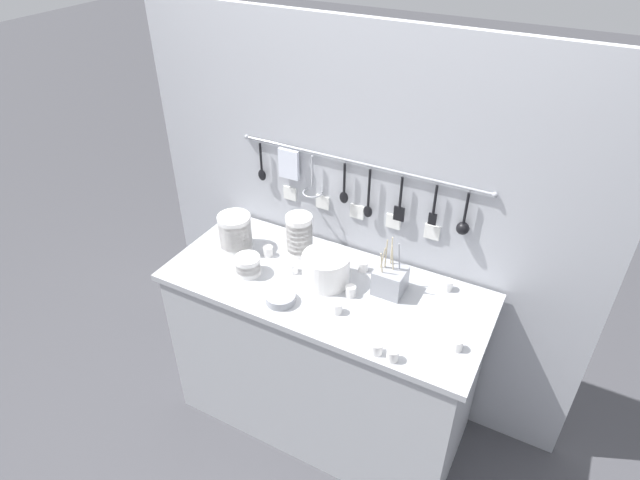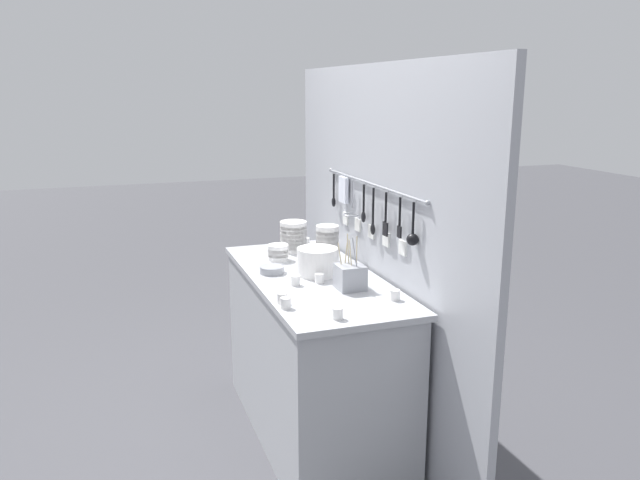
# 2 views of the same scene
# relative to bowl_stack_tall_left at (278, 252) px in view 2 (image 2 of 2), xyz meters

# --- Properties ---
(ground_plane) EXTENTS (20.00, 20.00, 0.00)m
(ground_plane) POSITION_rel_bowl_stack_tall_left_xyz_m (0.35, 0.09, -0.95)
(ground_plane) COLOR #424247
(counter) EXTENTS (1.48, 0.64, 0.91)m
(counter) POSITION_rel_bowl_stack_tall_left_xyz_m (0.35, 0.09, -0.50)
(counter) COLOR #ADAFB5
(counter) RESTS_ON ground
(back_wall) EXTENTS (2.28, 0.11, 1.98)m
(back_wall) POSITION_rel_bowl_stack_tall_left_xyz_m (0.35, 0.44, 0.04)
(back_wall) COLOR #A8AAB2
(back_wall) RESTS_ON ground
(bowl_stack_tall_left) EXTENTS (0.12, 0.12, 0.09)m
(bowl_stack_tall_left) POSITION_rel_bowl_stack_tall_left_xyz_m (0.00, 0.00, 0.00)
(bowl_stack_tall_left) COLOR white
(bowl_stack_tall_left) RESTS_ON counter
(bowl_stack_wide_centre) EXTENTS (0.16, 0.16, 0.18)m
(bowl_stack_wide_centre) POSITION_rel_bowl_stack_tall_left_xyz_m (-0.17, 0.14, 0.05)
(bowl_stack_wide_centre) COLOR white
(bowl_stack_wide_centre) RESTS_ON counter
(bowl_stack_nested_right) EXTENTS (0.13, 0.13, 0.21)m
(bowl_stack_nested_right) POSITION_rel_bowl_stack_tall_left_xyz_m (0.13, 0.25, 0.06)
(bowl_stack_nested_right) COLOR white
(bowl_stack_nested_right) RESTS_ON counter
(plate_stack) EXTENTS (0.21, 0.21, 0.14)m
(plate_stack) POSITION_rel_bowl_stack_tall_left_xyz_m (0.35, 0.12, 0.03)
(plate_stack) COLOR white
(plate_stack) RESTS_ON counter
(steel_mixing_bowl) EXTENTS (0.13, 0.13, 0.04)m
(steel_mixing_bowl) POSITION_rel_bowl_stack_tall_left_xyz_m (0.24, -0.10, -0.03)
(steel_mixing_bowl) COLOR #93969E
(steel_mixing_bowl) RESTS_ON counter
(cutlery_caddy) EXTENTS (0.13, 0.13, 0.27)m
(cutlery_caddy) POSITION_rel_bowl_stack_tall_left_xyz_m (0.62, 0.19, 0.02)
(cutlery_caddy) COLOR #93969E
(cutlery_caddy) RESTS_ON counter
(cup_edge_far) EXTENTS (0.05, 0.05, 0.05)m
(cup_edge_far) POSITION_rel_bowl_stack_tall_left_xyz_m (0.48, -0.05, -0.02)
(cup_edge_far) COLOR white
(cup_edge_far) RESTS_ON counter
(cup_beside_plates) EXTENTS (0.05, 0.05, 0.05)m
(cup_beside_plates) POSITION_rel_bowl_stack_tall_left_xyz_m (0.46, 0.27, -0.02)
(cup_beside_plates) COLOR white
(cup_beside_plates) RESTS_ON counter
(cup_front_right) EXTENTS (0.05, 0.05, 0.05)m
(cup_front_right) POSITION_rel_bowl_stack_tall_left_xyz_m (0.01, 0.16, -0.02)
(cup_front_right) COLOR white
(cup_front_right) RESTS_ON counter
(cup_edge_near) EXTENTS (0.05, 0.05, 0.05)m
(cup_edge_near) POSITION_rel_bowl_stack_tall_left_xyz_m (0.18, 0.10, -0.02)
(cup_edge_near) COLOR white
(cup_edge_near) RESTS_ON counter
(cup_mid_row) EXTENTS (0.05, 0.05, 0.05)m
(cup_mid_row) POSITION_rel_bowl_stack_tall_left_xyz_m (0.72, -0.18, -0.02)
(cup_mid_row) COLOR white
(cup_mid_row) RESTS_ON counter
(cup_back_right) EXTENTS (0.05, 0.05, 0.05)m
(cup_back_right) POSITION_rel_bowl_stack_tall_left_xyz_m (0.49, 0.08, -0.02)
(cup_back_right) COLOR white
(cup_back_right) RESTS_ON counter
(cup_back_left) EXTENTS (0.05, 0.05, 0.05)m
(cup_back_left) POSITION_rel_bowl_stack_tall_left_xyz_m (0.79, -0.19, -0.02)
(cup_back_left) COLOR white
(cup_back_left) RESTS_ON counter
(cup_front_left) EXTENTS (0.05, 0.05, 0.05)m
(cup_front_left) POSITION_rel_bowl_stack_tall_left_xyz_m (0.85, 0.32, -0.02)
(cup_front_left) COLOR white
(cup_front_left) RESTS_ON counter
(cup_centre) EXTENTS (0.05, 0.05, 0.05)m
(cup_centre) POSITION_rel_bowl_stack_tall_left_xyz_m (-0.27, 0.25, -0.02)
(cup_centre) COLOR white
(cup_centre) RESTS_ON counter
(cup_by_caddy) EXTENTS (0.05, 0.05, 0.05)m
(cup_by_caddy) POSITION_rel_bowl_stack_tall_left_xyz_m (0.99, -0.02, -0.02)
(cup_by_caddy) COLOR white
(cup_by_caddy) RESTS_ON counter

